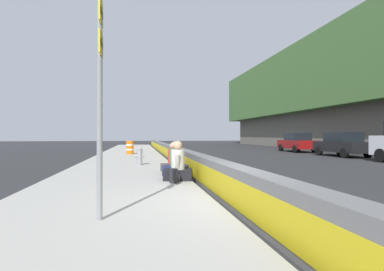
% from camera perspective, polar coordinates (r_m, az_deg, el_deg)
% --- Properties ---
extents(ground_plane, '(160.00, 160.00, 0.00)m').
position_cam_1_polar(ground_plane, '(6.53, 8.70, -13.14)').
color(ground_plane, '#2B2B2D').
rests_on(ground_plane, ground).
extents(sidewalk_strip, '(80.00, 4.40, 0.14)m').
position_cam_1_polar(sidewalk_strip, '(6.23, -15.79, -13.13)').
color(sidewalk_strip, '#A8A59E').
rests_on(sidewalk_strip, ground_plane).
extents(jersey_barrier, '(76.00, 0.45, 0.85)m').
position_cam_1_polar(jersey_barrier, '(6.45, 8.67, -9.47)').
color(jersey_barrier, slate).
rests_on(jersey_barrier, ground_plane).
extents(route_sign_post, '(0.44, 0.09, 3.60)m').
position_cam_1_polar(route_sign_post, '(5.20, -16.54, 8.03)').
color(route_sign_post, gray).
rests_on(route_sign_post, sidewalk_strip).
extents(fire_hydrant, '(0.26, 0.46, 0.88)m').
position_cam_1_polar(fire_hydrant, '(14.36, -9.58, -3.57)').
color(fire_hydrant, gray).
rests_on(fire_hydrant, sidewalk_strip).
extents(seated_person_foreground, '(0.87, 0.97, 1.18)m').
position_cam_1_polar(seated_person_foreground, '(9.49, -2.60, -5.89)').
color(seated_person_foreground, black).
rests_on(seated_person_foreground, sidewalk_strip).
extents(seated_person_middle, '(0.89, 0.98, 1.15)m').
position_cam_1_polar(seated_person_middle, '(10.72, -3.02, -5.27)').
color(seated_person_middle, '#23284C').
rests_on(seated_person_middle, sidewalk_strip).
extents(seated_person_rear, '(0.81, 0.90, 1.09)m').
position_cam_1_polar(seated_person_rear, '(11.63, -3.52, -4.95)').
color(seated_person_rear, '#424247').
rests_on(seated_person_rear, sidewalk_strip).
extents(backpack, '(0.32, 0.28, 0.40)m').
position_cam_1_polar(backpack, '(8.92, -3.33, -7.41)').
color(backpack, '#232328').
rests_on(backpack, sidewalk_strip).
extents(construction_barrel, '(0.54, 0.54, 0.95)m').
position_cam_1_polar(construction_barrel, '(22.77, -11.33, -2.17)').
color(construction_barrel, orange).
rests_on(construction_barrel, sidewalk_strip).
extents(parked_car_fourth, '(4.50, 1.96, 1.71)m').
position_cam_1_polar(parked_car_fourth, '(24.25, 25.85, -1.46)').
color(parked_car_fourth, black).
rests_on(parked_car_fourth, ground_plane).
extents(parked_car_midline, '(4.56, 2.06, 1.71)m').
position_cam_1_polar(parked_car_midline, '(29.55, 18.69, -1.20)').
color(parked_car_midline, maroon).
rests_on(parked_car_midline, ground_plane).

